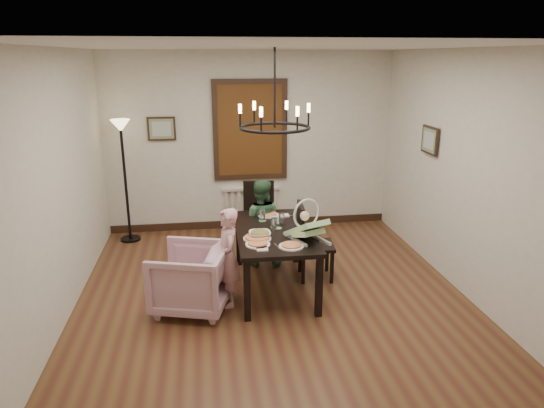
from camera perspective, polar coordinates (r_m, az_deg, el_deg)
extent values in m
cube|color=brown|center=(5.78, 0.11, -10.92)|extent=(4.50, 5.00, 0.01)
cube|color=white|center=(5.11, 0.13, 18.06)|extent=(4.50, 5.00, 0.01)
cube|color=beige|center=(7.70, -2.59, 7.23)|extent=(4.50, 0.01, 2.80)
cube|color=beige|center=(5.43, -24.09, 1.58)|extent=(0.01, 5.00, 2.80)
cube|color=beige|center=(6.01, 21.89, 3.22)|extent=(0.01, 5.00, 2.80)
cube|color=black|center=(5.73, 0.29, -3.32)|extent=(0.92, 1.60, 0.05)
cube|color=black|center=(5.17, -2.95, -10.17)|extent=(0.07, 0.07, 0.69)
cube|color=black|center=(6.51, -3.93, -4.30)|extent=(0.07, 0.07, 0.69)
cube|color=black|center=(5.27, 5.55, -9.66)|extent=(0.07, 0.07, 0.69)
cube|color=black|center=(6.59, 2.80, -4.00)|extent=(0.07, 0.07, 0.69)
imported|color=#D09FAB|center=(5.47, -9.53, -8.60)|extent=(0.99, 0.97, 0.73)
imported|color=#CB8F93|center=(5.47, -5.22, -7.23)|extent=(0.26, 0.37, 0.94)
imported|color=#365C3B|center=(6.45, -1.38, -3.09)|extent=(0.54, 0.46, 0.98)
imported|color=white|center=(5.49, -1.44, -3.55)|extent=(0.30, 0.30, 0.07)
cylinder|color=tan|center=(5.42, -1.74, -4.01)|extent=(0.32, 0.32, 0.04)
cylinder|color=silver|center=(5.71, 0.21, -2.34)|extent=(0.07, 0.07, 0.14)
cube|color=#542C10|center=(7.63, -2.58, 8.66)|extent=(1.00, 0.03, 1.40)
cube|color=black|center=(7.62, -12.86, 8.63)|extent=(0.42, 0.03, 0.36)
cube|color=black|center=(6.73, 18.07, 7.14)|extent=(0.03, 0.42, 0.36)
torus|color=black|center=(5.42, 0.31, 8.99)|extent=(0.80, 0.80, 0.04)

